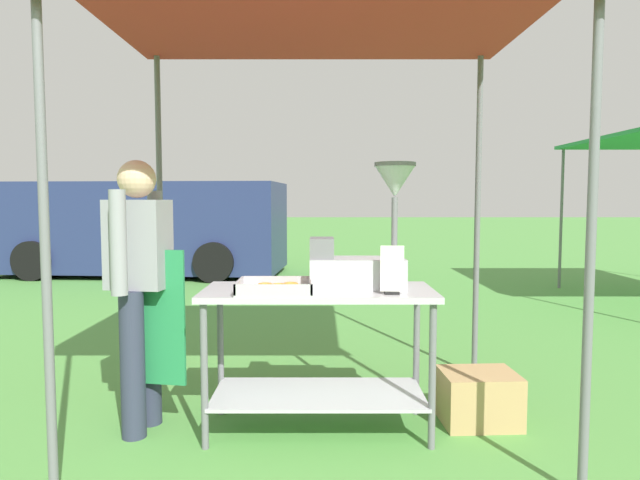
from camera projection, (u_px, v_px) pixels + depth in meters
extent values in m
plane|color=#519342|center=(311.00, 290.00, 8.40)|extent=(70.00, 70.00, 0.00)
cylinder|color=slate|center=(46.00, 232.00, 2.46)|extent=(0.04, 0.04, 2.47)
cylinder|color=slate|center=(593.00, 232.00, 2.46)|extent=(0.04, 0.04, 2.47)
cylinder|color=slate|center=(162.00, 219.00, 4.24)|extent=(0.04, 0.04, 2.47)
cylinder|color=slate|center=(479.00, 219.00, 4.24)|extent=(0.04, 0.04, 2.47)
cube|color=red|center=(320.00, 12.00, 3.26)|extent=(2.66, 1.99, 0.05)
cube|color=#B7B7BC|center=(320.00, 292.00, 3.23)|extent=(1.36, 0.60, 0.04)
cube|color=#B7B7BC|center=(320.00, 394.00, 3.27)|extent=(1.25, 0.55, 0.02)
cylinder|color=slate|center=(206.00, 376.00, 3.01)|extent=(0.04, 0.04, 0.82)
cylinder|color=slate|center=(434.00, 376.00, 3.01)|extent=(0.04, 0.04, 0.82)
cylinder|color=slate|center=(222.00, 351.00, 3.51)|extent=(0.04, 0.04, 0.82)
cylinder|color=slate|center=(418.00, 352.00, 3.51)|extent=(0.04, 0.04, 0.82)
cube|color=#B7B7BC|center=(277.00, 292.00, 3.10)|extent=(0.43, 0.33, 0.01)
cube|color=#B7B7BC|center=(275.00, 290.00, 2.94)|extent=(0.43, 0.01, 0.06)
cube|color=#B7B7BC|center=(279.00, 281.00, 3.26)|extent=(0.43, 0.01, 0.06)
cube|color=#B7B7BC|center=(241.00, 285.00, 3.10)|extent=(0.01, 0.33, 0.06)
cube|color=#B7B7BC|center=(314.00, 285.00, 3.10)|extent=(0.01, 0.33, 0.06)
torus|color=gold|center=(249.00, 288.00, 3.09)|extent=(0.10, 0.10, 0.03)
torus|color=gold|center=(294.00, 290.00, 3.01)|extent=(0.13, 0.13, 0.03)
torus|color=gold|center=(280.00, 286.00, 3.15)|extent=(0.13, 0.13, 0.03)
torus|color=gold|center=(257.00, 291.00, 2.99)|extent=(0.12, 0.12, 0.03)
torus|color=gold|center=(267.00, 286.00, 3.17)|extent=(0.10, 0.10, 0.03)
torus|color=gold|center=(298.00, 287.00, 3.11)|extent=(0.13, 0.13, 0.03)
torus|color=gold|center=(292.00, 285.00, 3.19)|extent=(0.13, 0.13, 0.03)
cube|color=#B7B7BC|center=(359.00, 273.00, 3.26)|extent=(0.56, 0.28, 0.18)
cube|color=slate|center=(323.00, 248.00, 3.25)|extent=(0.14, 0.22, 0.12)
cylinder|color=slate|center=(396.00, 228.00, 3.24)|extent=(0.04, 0.04, 0.36)
cone|color=#B7B7BC|center=(396.00, 182.00, 3.22)|extent=(0.23, 0.23, 0.18)
cylinder|color=slate|center=(397.00, 164.00, 3.21)|extent=(0.24, 0.24, 0.02)
cube|color=black|center=(393.00, 293.00, 3.04)|extent=(0.08, 0.05, 0.02)
cube|color=white|center=(394.00, 269.00, 3.03)|extent=(0.13, 0.02, 0.26)
cylinder|color=#2D3347|center=(151.00, 355.00, 3.36)|extent=(0.14, 0.14, 0.86)
cylinder|color=#2D3347|center=(134.00, 364.00, 3.16)|extent=(0.14, 0.14, 0.86)
cube|color=gray|center=(140.00, 244.00, 3.21)|extent=(0.37, 0.27, 0.52)
cube|color=#237F47|center=(161.00, 317.00, 3.22)|extent=(0.32, 0.07, 0.80)
cylinder|color=gray|center=(157.00, 237.00, 3.43)|extent=(0.10, 0.10, 0.58)
cylinder|color=gray|center=(120.00, 243.00, 2.99)|extent=(0.10, 0.10, 0.58)
sphere|color=#DBB28E|center=(138.00, 179.00, 3.18)|extent=(0.22, 0.22, 0.22)
cube|color=tan|center=(480.00, 398.00, 3.38)|extent=(0.47, 0.38, 0.32)
cube|color=navy|center=(145.00, 226.00, 10.15)|extent=(5.23, 2.28, 1.60)
cube|color=#1E2833|center=(251.00, 205.00, 9.97)|extent=(0.22, 1.62, 0.70)
cylinder|color=black|center=(241.00, 252.00, 10.99)|extent=(0.70, 0.29, 0.68)
cylinder|color=black|center=(216.00, 262.00, 9.14)|extent=(0.70, 0.29, 0.68)
cylinder|color=black|center=(89.00, 250.00, 11.24)|extent=(0.70, 0.29, 0.68)
cylinder|color=black|center=(35.00, 260.00, 9.39)|extent=(0.70, 0.29, 0.68)
cylinder|color=slate|center=(563.00, 219.00, 8.50)|extent=(0.04, 0.04, 2.16)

